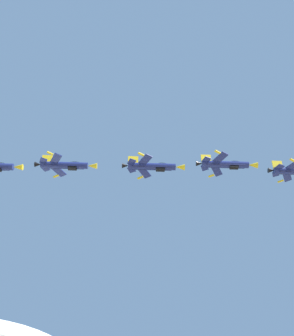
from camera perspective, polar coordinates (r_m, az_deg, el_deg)
fighter_jet_left_wing at (r=100.58m, az=11.75°, el=0.53°), size 15.95×10.40×4.47m
fighter_jet_right_wing at (r=96.71m, az=0.89°, el=0.24°), size 15.95×10.34×4.57m
fighter_jet_left_outer at (r=100.14m, az=-12.07°, el=0.41°), size 15.95×10.31×4.61m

